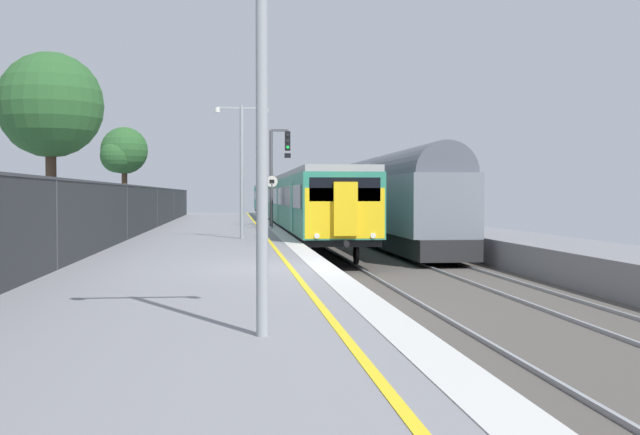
% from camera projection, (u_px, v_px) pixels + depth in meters
% --- Properties ---
extents(ground, '(17.40, 110.00, 1.21)m').
position_uv_depth(ground, '(421.00, 293.00, 18.36)').
color(ground, gray).
extents(commuter_train_at_platform, '(2.83, 63.03, 3.81)m').
position_uv_depth(commuter_train_at_platform, '(285.00, 200.00, 57.89)').
color(commuter_train_at_platform, '#2D846B').
rests_on(commuter_train_at_platform, ground).
extents(freight_train_adjacent_track, '(2.60, 25.60, 4.56)m').
position_uv_depth(freight_train_adjacent_track, '(384.00, 198.00, 41.16)').
color(freight_train_adjacent_track, '#232326').
rests_on(freight_train_adjacent_track, ground).
extents(signal_gantry, '(1.10, 0.24, 5.03)m').
position_uv_depth(signal_gantry, '(276.00, 166.00, 41.54)').
color(signal_gantry, '#47474C').
rests_on(signal_gantry, ground).
extents(speed_limit_sign, '(0.59, 0.08, 2.58)m').
position_uv_depth(speed_limit_sign, '(272.00, 195.00, 38.79)').
color(speed_limit_sign, '#59595B').
rests_on(speed_limit_sign, ground).
extents(platform_lamp_near, '(2.00, 0.20, 4.99)m').
position_uv_depth(platform_lamp_near, '(262.00, 78.00, 9.25)').
color(platform_lamp_near, '#93999E').
rests_on(platform_lamp_near, ground).
extents(platform_lamp_mid, '(2.00, 0.20, 4.97)m').
position_uv_depth(platform_lamp_mid, '(242.00, 159.00, 29.99)').
color(platform_lamp_mid, '#93999E').
rests_on(platform_lamp_mid, ground).
extents(platform_back_fence, '(0.07, 99.00, 2.02)m').
position_uv_depth(platform_back_fence, '(56.00, 222.00, 17.44)').
color(platform_back_fence, '#282B2D').
rests_on(platform_back_fence, ground).
extents(background_tree_left, '(3.24, 3.24, 6.03)m').
position_uv_depth(background_tree_left, '(48.00, 109.00, 24.77)').
color(background_tree_left, '#473323').
rests_on(background_tree_left, ground).
extents(background_tree_centre, '(2.93, 3.06, 5.87)m').
position_uv_depth(background_tree_centre, '(122.00, 152.00, 50.01)').
color(background_tree_centre, '#473323').
rests_on(background_tree_centre, ground).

